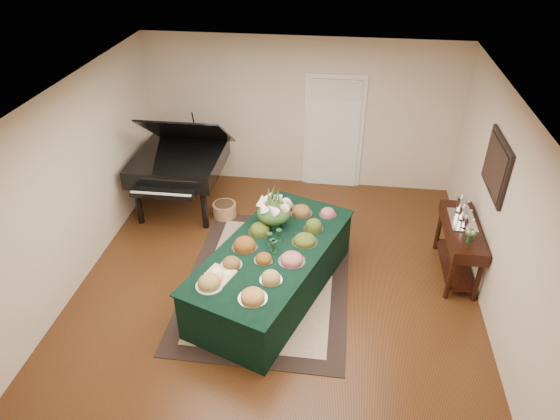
# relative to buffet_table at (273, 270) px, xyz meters

# --- Properties ---
(ground) EXTENTS (6.00, 6.00, 0.00)m
(ground) POSITION_rel_buffet_table_xyz_m (0.04, 0.16, -0.38)
(ground) COLOR black
(ground) RESTS_ON ground
(area_rug) EXTENTS (2.27, 3.17, 0.01)m
(area_rug) POSITION_rel_buffet_table_xyz_m (-0.11, 0.24, -0.37)
(area_rug) COLOR black
(area_rug) RESTS_ON ground
(kitchen_doorway) EXTENTS (1.05, 0.07, 2.10)m
(kitchen_doorway) POSITION_rel_buffet_table_xyz_m (0.64, 3.13, 0.65)
(kitchen_doorway) COLOR white
(kitchen_doorway) RESTS_ON ground
(buffet_table) EXTENTS (2.11, 2.96, 0.75)m
(buffet_table) POSITION_rel_buffet_table_xyz_m (0.00, 0.00, 0.00)
(buffet_table) COLOR black
(buffet_table) RESTS_ON ground
(food_platters) EXTENTS (1.59, 2.29, 0.14)m
(food_platters) POSITION_rel_buffet_table_xyz_m (-0.00, 0.04, 0.42)
(food_platters) COLOR silver
(food_platters) RESTS_ON buffet_table
(cutting_board) EXTENTS (0.43, 0.43, 0.10)m
(cutting_board) POSITION_rel_buffet_table_xyz_m (-0.56, -0.62, 0.41)
(cutting_board) COLOR tan
(cutting_board) RESTS_ON buffet_table
(green_goblets) EXTENTS (0.19, 0.33, 0.18)m
(green_goblets) POSITION_rel_buffet_table_xyz_m (0.01, 0.03, 0.46)
(green_goblets) COLOR #15361F
(green_goblets) RESTS_ON buffet_table
(floral_centerpiece) EXTENTS (0.48, 0.48, 0.48)m
(floral_centerpiece) POSITION_rel_buffet_table_xyz_m (-0.06, 0.51, 0.66)
(floral_centerpiece) COLOR #15361F
(floral_centerpiece) RESTS_ON buffet_table
(grand_piano) EXTENTS (1.53, 1.72, 1.74)m
(grand_piano) POSITION_rel_buffet_table_xyz_m (-1.87, 1.98, 0.50)
(grand_piano) COLOR black
(grand_piano) RESTS_ON ground
(wicker_basket) EXTENTS (0.39, 0.39, 0.25)m
(wicker_basket) POSITION_rel_buffet_table_xyz_m (-1.09, 1.76, -0.25)
(wicker_basket) COLOR #A16B41
(wicker_basket) RESTS_ON ground
(mahogany_sideboard) EXTENTS (0.45, 1.33, 0.82)m
(mahogany_sideboard) POSITION_rel_buffet_table_xyz_m (2.53, 0.76, 0.26)
(mahogany_sideboard) COLOR black
(mahogany_sideboard) RESTS_ON ground
(tea_service) EXTENTS (0.34, 0.58, 0.30)m
(tea_service) POSITION_rel_buffet_table_xyz_m (2.53, 0.92, 0.56)
(tea_service) COLOR silver
(tea_service) RESTS_ON mahogany_sideboard
(pink_bouquet) EXTENTS (0.17, 0.17, 0.21)m
(pink_bouquet) POSITION_rel_buffet_table_xyz_m (2.53, 0.38, 0.59)
(pink_bouquet) COLOR #15361F
(pink_bouquet) RESTS_ON mahogany_sideboard
(wall_painting) EXTENTS (0.05, 0.95, 0.75)m
(wall_painting) POSITION_rel_buffet_table_xyz_m (2.75, 0.76, 1.37)
(wall_painting) COLOR black
(wall_painting) RESTS_ON ground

